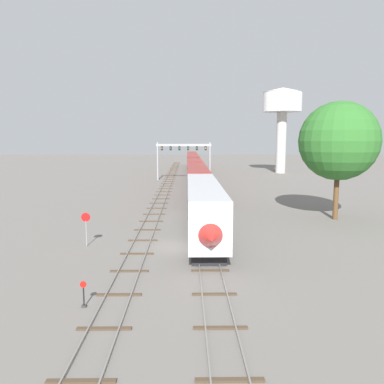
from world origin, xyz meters
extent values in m
plane|color=slate|center=(0.00, 0.00, 0.00)|extent=(400.00, 400.00, 0.00)
cube|color=slate|center=(1.28, 60.00, 0.08)|extent=(0.07, 200.00, 0.16)
cube|color=slate|center=(2.72, 60.00, 0.08)|extent=(0.07, 200.00, 0.16)
cube|color=#473828|center=(2.00, -18.00, 0.05)|extent=(2.60, 0.24, 0.10)
cube|color=#473828|center=(2.00, -14.00, 0.05)|extent=(2.60, 0.24, 0.10)
cube|color=#473828|center=(2.00, -10.00, 0.05)|extent=(2.60, 0.24, 0.10)
cube|color=#473828|center=(2.00, -6.00, 0.05)|extent=(2.60, 0.24, 0.10)
cube|color=#473828|center=(2.00, -2.00, 0.05)|extent=(2.60, 0.24, 0.10)
cube|color=#473828|center=(2.00, 2.00, 0.05)|extent=(2.60, 0.24, 0.10)
cube|color=#473828|center=(2.00, 6.00, 0.05)|extent=(2.60, 0.24, 0.10)
cube|color=#473828|center=(2.00, 10.00, 0.05)|extent=(2.60, 0.24, 0.10)
cube|color=#473828|center=(2.00, 14.00, 0.05)|extent=(2.60, 0.24, 0.10)
cube|color=#473828|center=(2.00, 18.00, 0.05)|extent=(2.60, 0.24, 0.10)
cube|color=#473828|center=(2.00, 22.00, 0.05)|extent=(2.60, 0.24, 0.10)
cube|color=#473828|center=(2.00, 26.00, 0.05)|extent=(2.60, 0.24, 0.10)
cube|color=#473828|center=(2.00, 30.00, 0.05)|extent=(2.60, 0.24, 0.10)
cube|color=#473828|center=(2.00, 34.00, 0.05)|extent=(2.60, 0.24, 0.10)
cube|color=#473828|center=(2.00, 38.00, 0.05)|extent=(2.60, 0.24, 0.10)
cube|color=#473828|center=(2.00, 42.00, 0.05)|extent=(2.60, 0.24, 0.10)
cube|color=#473828|center=(2.00, 46.00, 0.05)|extent=(2.60, 0.24, 0.10)
cube|color=#473828|center=(2.00, 50.00, 0.05)|extent=(2.60, 0.24, 0.10)
cube|color=#473828|center=(2.00, 54.00, 0.05)|extent=(2.60, 0.24, 0.10)
cube|color=#473828|center=(2.00, 58.00, 0.05)|extent=(2.60, 0.24, 0.10)
cube|color=#473828|center=(2.00, 62.00, 0.05)|extent=(2.60, 0.24, 0.10)
cube|color=#473828|center=(2.00, 66.00, 0.05)|extent=(2.60, 0.24, 0.10)
cube|color=#473828|center=(2.00, 70.00, 0.05)|extent=(2.60, 0.24, 0.10)
cube|color=#473828|center=(2.00, 74.00, 0.05)|extent=(2.60, 0.24, 0.10)
cube|color=#473828|center=(2.00, 78.00, 0.05)|extent=(2.60, 0.24, 0.10)
cube|color=#473828|center=(2.00, 82.00, 0.05)|extent=(2.60, 0.24, 0.10)
cube|color=#473828|center=(2.00, 86.00, 0.05)|extent=(2.60, 0.24, 0.10)
cube|color=#473828|center=(2.00, 90.00, 0.05)|extent=(2.60, 0.24, 0.10)
cube|color=#473828|center=(2.00, 94.00, 0.05)|extent=(2.60, 0.24, 0.10)
cube|color=#473828|center=(2.00, 98.00, 0.05)|extent=(2.60, 0.24, 0.10)
cube|color=#473828|center=(2.00, 102.00, 0.05)|extent=(2.60, 0.24, 0.10)
cube|color=#473828|center=(2.00, 106.00, 0.05)|extent=(2.60, 0.24, 0.10)
cube|color=#473828|center=(2.00, 110.00, 0.05)|extent=(2.60, 0.24, 0.10)
cube|color=#473828|center=(2.00, 114.00, 0.05)|extent=(2.60, 0.24, 0.10)
cube|color=#473828|center=(2.00, 118.00, 0.05)|extent=(2.60, 0.24, 0.10)
cube|color=#473828|center=(2.00, 122.00, 0.05)|extent=(2.60, 0.24, 0.10)
cube|color=#473828|center=(2.00, 126.00, 0.05)|extent=(2.60, 0.24, 0.10)
cube|color=#473828|center=(2.00, 130.00, 0.05)|extent=(2.60, 0.24, 0.10)
cube|color=#473828|center=(2.00, 134.00, 0.05)|extent=(2.60, 0.24, 0.10)
cube|color=#473828|center=(2.00, 138.00, 0.05)|extent=(2.60, 0.24, 0.10)
cube|color=#473828|center=(2.00, 142.00, 0.05)|extent=(2.60, 0.24, 0.10)
cube|color=#473828|center=(2.00, 146.00, 0.05)|extent=(2.60, 0.24, 0.10)
cube|color=#473828|center=(2.00, 150.00, 0.05)|extent=(2.60, 0.24, 0.10)
cube|color=#473828|center=(2.00, 154.00, 0.05)|extent=(2.60, 0.24, 0.10)
cube|color=#473828|center=(2.00, 158.00, 0.05)|extent=(2.60, 0.24, 0.10)
cube|color=slate|center=(-4.22, 40.00, 0.08)|extent=(0.07, 160.00, 0.16)
cube|color=slate|center=(-2.78, 40.00, 0.08)|extent=(0.07, 160.00, 0.16)
cube|color=#473828|center=(-3.50, -18.00, 0.05)|extent=(2.60, 0.24, 0.10)
cube|color=#473828|center=(-3.50, -14.00, 0.05)|extent=(2.60, 0.24, 0.10)
cube|color=#473828|center=(-3.50, -10.00, 0.05)|extent=(2.60, 0.24, 0.10)
cube|color=#473828|center=(-3.50, -6.00, 0.05)|extent=(2.60, 0.24, 0.10)
cube|color=#473828|center=(-3.50, -2.00, 0.05)|extent=(2.60, 0.24, 0.10)
cube|color=#473828|center=(-3.50, 2.00, 0.05)|extent=(2.60, 0.24, 0.10)
cube|color=#473828|center=(-3.50, 6.00, 0.05)|extent=(2.60, 0.24, 0.10)
cube|color=#473828|center=(-3.50, 10.00, 0.05)|extent=(2.60, 0.24, 0.10)
cube|color=#473828|center=(-3.50, 14.00, 0.05)|extent=(2.60, 0.24, 0.10)
cube|color=#473828|center=(-3.50, 18.00, 0.05)|extent=(2.60, 0.24, 0.10)
cube|color=#473828|center=(-3.50, 22.00, 0.05)|extent=(2.60, 0.24, 0.10)
cube|color=#473828|center=(-3.50, 26.00, 0.05)|extent=(2.60, 0.24, 0.10)
cube|color=#473828|center=(-3.50, 30.00, 0.05)|extent=(2.60, 0.24, 0.10)
cube|color=#473828|center=(-3.50, 34.00, 0.05)|extent=(2.60, 0.24, 0.10)
cube|color=#473828|center=(-3.50, 38.00, 0.05)|extent=(2.60, 0.24, 0.10)
cube|color=#473828|center=(-3.50, 42.00, 0.05)|extent=(2.60, 0.24, 0.10)
cube|color=#473828|center=(-3.50, 46.00, 0.05)|extent=(2.60, 0.24, 0.10)
cube|color=#473828|center=(-3.50, 50.00, 0.05)|extent=(2.60, 0.24, 0.10)
cube|color=#473828|center=(-3.50, 54.00, 0.05)|extent=(2.60, 0.24, 0.10)
cube|color=#473828|center=(-3.50, 58.00, 0.05)|extent=(2.60, 0.24, 0.10)
cube|color=#473828|center=(-3.50, 62.00, 0.05)|extent=(2.60, 0.24, 0.10)
cube|color=#473828|center=(-3.50, 66.00, 0.05)|extent=(2.60, 0.24, 0.10)
cube|color=#473828|center=(-3.50, 70.00, 0.05)|extent=(2.60, 0.24, 0.10)
cube|color=#473828|center=(-3.50, 74.00, 0.05)|extent=(2.60, 0.24, 0.10)
cube|color=#473828|center=(-3.50, 78.00, 0.05)|extent=(2.60, 0.24, 0.10)
cube|color=#473828|center=(-3.50, 82.00, 0.05)|extent=(2.60, 0.24, 0.10)
cube|color=#473828|center=(-3.50, 86.00, 0.05)|extent=(2.60, 0.24, 0.10)
cube|color=#473828|center=(-3.50, 90.00, 0.05)|extent=(2.60, 0.24, 0.10)
cube|color=#473828|center=(-3.50, 94.00, 0.05)|extent=(2.60, 0.24, 0.10)
cube|color=#473828|center=(-3.50, 98.00, 0.05)|extent=(2.60, 0.24, 0.10)
cube|color=#473828|center=(-3.50, 102.00, 0.05)|extent=(2.60, 0.24, 0.10)
cube|color=#473828|center=(-3.50, 106.00, 0.05)|extent=(2.60, 0.24, 0.10)
cube|color=#473828|center=(-3.50, 110.00, 0.05)|extent=(2.60, 0.24, 0.10)
cube|color=#473828|center=(-3.50, 114.00, 0.05)|extent=(2.60, 0.24, 0.10)
cube|color=#473828|center=(-3.50, 118.00, 0.05)|extent=(2.60, 0.24, 0.10)
cube|color=silver|center=(2.00, 4.55, 2.90)|extent=(3.00, 21.10, 3.80)
cone|color=#B2231E|center=(2.00, -6.20, 2.50)|extent=(2.88, 2.60, 2.88)
cube|color=black|center=(2.00, -4.80, 4.04)|extent=(3.04, 1.80, 1.10)
cube|color=black|center=(2.00, 4.55, 0.50)|extent=(2.52, 18.99, 1.00)
cube|color=maroon|center=(2.00, 26.66, 2.90)|extent=(3.00, 21.10, 3.80)
cube|color=black|center=(2.00, 26.66, 3.30)|extent=(3.04, 19.42, 0.90)
cube|color=black|center=(2.00, 26.66, 0.50)|extent=(2.52, 18.99, 1.00)
cube|color=maroon|center=(2.00, 48.76, 2.90)|extent=(3.00, 21.10, 3.80)
cube|color=black|center=(2.00, 48.76, 3.30)|extent=(3.04, 19.42, 0.90)
cube|color=black|center=(2.00, 48.76, 0.50)|extent=(2.52, 18.99, 1.00)
cube|color=maroon|center=(2.00, 70.86, 2.90)|extent=(3.00, 21.10, 3.80)
cube|color=black|center=(2.00, 70.86, 3.30)|extent=(3.04, 19.42, 0.90)
cube|color=black|center=(2.00, 70.86, 0.50)|extent=(2.52, 18.99, 1.00)
cube|color=maroon|center=(2.00, 92.97, 2.90)|extent=(3.00, 21.10, 3.80)
cube|color=black|center=(2.00, 92.97, 3.30)|extent=(3.04, 19.42, 0.90)
cube|color=black|center=(2.00, 92.97, 0.50)|extent=(2.52, 18.99, 1.00)
cylinder|color=#999BA0|center=(-6.00, 53.58, 4.14)|extent=(0.36, 0.36, 8.29)
cylinder|color=#999BA0|center=(5.50, 53.58, 4.14)|extent=(0.36, 0.36, 8.29)
cube|color=#999BA0|center=(-0.25, 53.58, 7.69)|extent=(12.10, 0.36, 0.50)
cube|color=black|center=(-5.04, 53.63, 6.99)|extent=(0.44, 0.32, 0.90)
sphere|color=yellow|center=(-5.04, 53.44, 6.99)|extent=(0.28, 0.28, 0.28)
cube|color=black|center=(-3.12, 53.63, 6.99)|extent=(0.44, 0.32, 0.90)
sphere|color=green|center=(-3.12, 53.44, 6.99)|extent=(0.28, 0.28, 0.28)
cube|color=black|center=(-1.21, 53.63, 6.99)|extent=(0.44, 0.32, 0.90)
sphere|color=green|center=(-1.21, 53.44, 6.99)|extent=(0.28, 0.28, 0.28)
cube|color=black|center=(0.71, 53.63, 6.99)|extent=(0.44, 0.32, 0.90)
sphere|color=green|center=(0.71, 53.44, 6.99)|extent=(0.28, 0.28, 0.28)
cube|color=black|center=(2.62, 53.63, 6.99)|extent=(0.44, 0.32, 0.90)
sphere|color=green|center=(2.62, 53.44, 6.99)|extent=(0.28, 0.28, 0.28)
cube|color=black|center=(4.54, 53.63, 6.99)|extent=(0.44, 0.32, 0.90)
sphere|color=yellow|center=(4.54, 53.44, 6.99)|extent=(0.28, 0.28, 0.28)
cylinder|color=beige|center=(25.47, 71.35, 8.05)|extent=(2.60, 2.60, 16.11)
cylinder|color=white|center=(25.47, 71.35, 18.61)|extent=(10.00, 10.00, 5.01)
cone|color=white|center=(25.47, 71.35, 21.72)|extent=(10.20, 10.20, 1.20)
cylinder|color=black|center=(-5.10, -11.53, 0.55)|extent=(0.08, 0.08, 1.10)
cylinder|color=red|center=(-5.10, -11.55, 1.28)|extent=(0.36, 0.03, 0.36)
cube|color=#333333|center=(-5.10, -11.53, 0.06)|extent=(0.24, 0.24, 0.12)
cylinder|color=gray|center=(-8.00, 0.33, 1.10)|extent=(0.08, 0.08, 2.20)
cylinder|color=red|center=(-8.00, 0.31, 2.50)|extent=(0.76, 0.03, 0.76)
cylinder|color=brown|center=(17.07, 11.03, 2.86)|extent=(0.56, 0.56, 5.72)
sphere|color=#2D6B28|center=(17.07, 11.03, 8.74)|extent=(8.64, 8.64, 8.64)
camera|label=1|loc=(0.42, -31.16, 8.91)|focal=36.00mm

